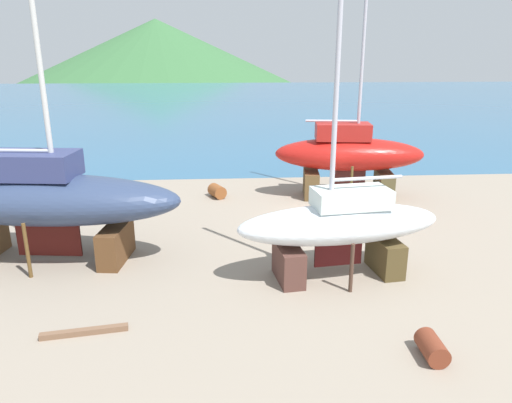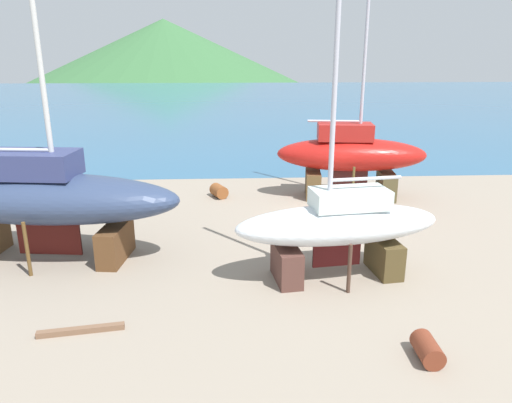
{
  "view_description": "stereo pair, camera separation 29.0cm",
  "coord_description": "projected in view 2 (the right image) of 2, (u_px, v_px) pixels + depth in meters",
  "views": [
    {
      "loc": [
        -4.54,
        -19.89,
        6.91
      ],
      "look_at": [
        -3.33,
        -2.34,
        1.45
      ],
      "focal_mm": 33.78,
      "sensor_mm": 36.0,
      "label": 1
    },
    {
      "loc": [
        -4.25,
        -19.91,
        6.91
      ],
      "look_at": [
        -3.33,
        -2.34,
        1.45
      ],
      "focal_mm": 33.78,
      "sensor_mm": 36.0,
      "label": 2
    }
  ],
  "objects": [
    {
      "name": "ground_plane",
      "position": [
        360.0,
        268.0,
        16.09
      ],
      "size": [
        49.02,
        49.02,
        0.0
      ],
      "primitive_type": "plane",
      "color": "gray"
    },
    {
      "name": "sea_water",
      "position": [
        259.0,
        101.0,
        71.22
      ],
      "size": [
        151.32,
        91.09,
        0.01
      ],
      "primitive_type": "cube",
      "color": "#30638B",
      "rests_on": "ground"
    },
    {
      "name": "headland_hill",
      "position": [
        166.0,
        71.0,
        183.85
      ],
      "size": [
        167.16,
        167.16,
        37.82
      ],
      "primitive_type": "cone",
      "color": "#396A3B",
      "rests_on": "ground"
    },
    {
      "name": "sailboat_small_center",
      "position": [
        43.0,
        198.0,
        16.31
      ],
      "size": [
        9.6,
        3.7,
        13.79
      ],
      "rotation": [
        0.0,
        0.0,
        -0.12
      ],
      "color": "brown",
      "rests_on": "ground"
    },
    {
      "name": "sailboat_large_starboard",
      "position": [
        339.0,
        226.0,
        15.03
      ],
      "size": [
        6.74,
        2.86,
        9.71
      ],
      "rotation": [
        0.0,
        0.0,
        3.27
      ],
      "color": "#53322B",
      "rests_on": "ground"
    },
    {
      "name": "sailboat_mid_port",
      "position": [
        350.0,
        155.0,
        23.41
      ],
      "size": [
        7.44,
        3.21,
        11.34
      ],
      "rotation": [
        0.0,
        0.0,
        -0.12
      ],
      "color": "brown",
      "rests_on": "ground"
    },
    {
      "name": "worker",
      "position": [
        41.0,
        191.0,
        21.92
      ],
      "size": [
        0.33,
        0.48,
        1.66
      ],
      "rotation": [
        0.0,
        0.0,
        0.22
      ],
      "color": "#225092",
      "rests_on": "ground"
    },
    {
      "name": "barrel_rust_far",
      "position": [
        219.0,
        191.0,
        23.91
      ],
      "size": [
        0.97,
        1.11,
        0.63
      ],
      "primitive_type": "cylinder",
      "rotation": [
        1.57,
        0.0,
        3.58
      ],
      "color": "brown",
      "rests_on": "ground"
    },
    {
      "name": "barrel_tipped_right",
      "position": [
        427.0,
        349.0,
        11.24
      ],
      "size": [
        0.56,
        0.95,
        0.54
      ],
      "primitive_type": "cylinder",
      "rotation": [
        1.57,
        0.0,
        6.26
      ],
      "color": "brown",
      "rests_on": "ground"
    },
    {
      "name": "timber_short_cross",
      "position": [
        26.0,
        208.0,
        22.17
      ],
      "size": [
        0.8,
        1.24,
        0.14
      ],
      "primitive_type": "cube",
      "rotation": [
        0.0,
        0.0,
        1.05
      ],
      "color": "brown",
      "rests_on": "ground"
    },
    {
      "name": "timber_long_fore",
      "position": [
        81.0,
        330.0,
        12.37
      ],
      "size": [
        2.17,
        0.52,
        0.15
      ],
      "primitive_type": "cube",
      "rotation": [
        0.0,
        0.0,
        0.16
      ],
      "color": "brown",
      "rests_on": "ground"
    }
  ]
}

